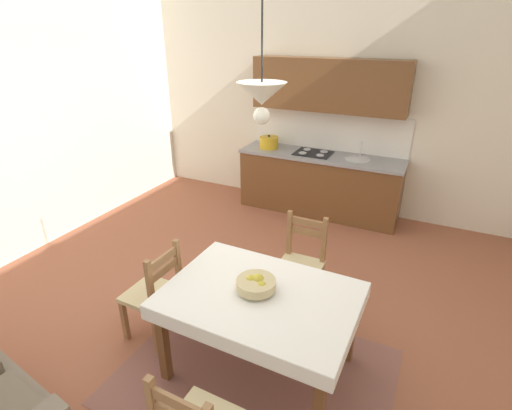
% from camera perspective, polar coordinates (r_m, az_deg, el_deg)
% --- Properties ---
extents(ground_plane, '(6.42, 6.34, 0.10)m').
position_cam_1_polar(ground_plane, '(4.03, -2.08, -15.90)').
color(ground_plane, '#99563D').
extents(wall_back, '(6.42, 0.12, 4.20)m').
position_cam_1_polar(wall_back, '(5.83, 11.93, 19.56)').
color(wall_back, silver).
rests_on(wall_back, ground_plane).
extents(area_rug, '(2.10, 1.60, 0.01)m').
position_cam_1_polar(area_rug, '(3.43, -0.22, -23.81)').
color(area_rug, '#86544A').
rests_on(area_rug, ground_plane).
extents(kitchen_cabinetry, '(2.36, 0.63, 2.20)m').
position_cam_1_polar(kitchen_cabinetry, '(5.76, 9.57, 7.02)').
color(kitchen_cabinetry, brown).
rests_on(kitchen_cabinetry, ground_plane).
extents(dining_table, '(1.45, 1.04, 0.75)m').
position_cam_1_polar(dining_table, '(3.05, 0.61, -14.64)').
color(dining_table, brown).
rests_on(dining_table, ground_plane).
extents(dining_chair_tv_side, '(0.43, 0.43, 0.93)m').
position_cam_1_polar(dining_chair_tv_side, '(3.59, -14.65, -12.57)').
color(dining_chair_tv_side, '#D1BC89').
rests_on(dining_chair_tv_side, ground_plane).
extents(dining_chair_kitchen_side, '(0.42, 0.42, 0.93)m').
position_cam_1_polar(dining_chair_kitchen_side, '(3.89, 6.57, -8.70)').
color(dining_chair_kitchen_side, '#D1BC89').
rests_on(dining_chair_kitchen_side, ground_plane).
extents(fruit_bowl, '(0.30, 0.30, 0.12)m').
position_cam_1_polar(fruit_bowl, '(2.97, 0.02, -11.52)').
color(fruit_bowl, tan).
rests_on(fruit_bowl, dining_table).
extents(pendant_lamp, '(0.32, 0.32, 0.80)m').
position_cam_1_polar(pendant_lamp, '(2.54, 0.85, 15.84)').
color(pendant_lamp, black).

